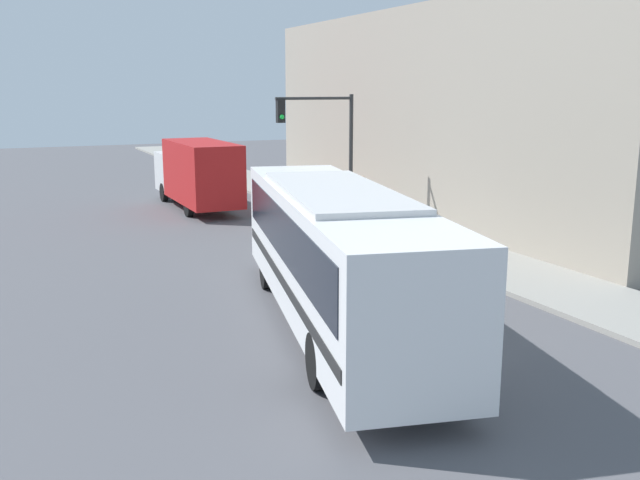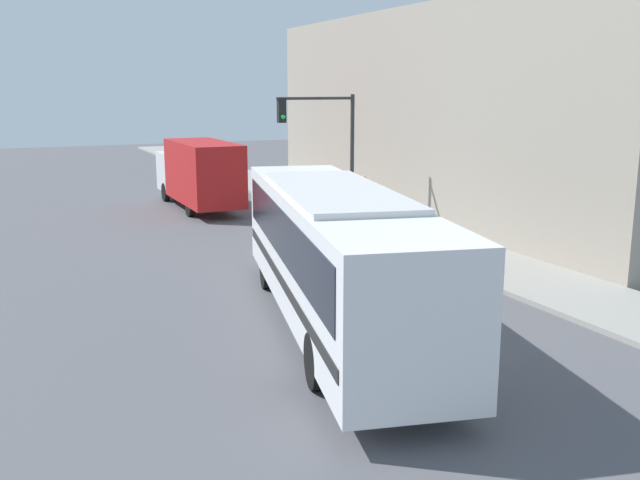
{
  "view_description": "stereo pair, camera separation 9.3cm",
  "coord_description": "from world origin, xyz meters",
  "px_view_note": "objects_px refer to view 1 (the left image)",
  "views": [
    {
      "loc": [
        -7.83,
        -12.57,
        5.48
      ],
      "look_at": [
        0.15,
        4.67,
        1.43
      ],
      "focal_mm": 40.0,
      "sensor_mm": 36.0,
      "label": 1
    },
    {
      "loc": [
        -7.75,
        -12.61,
        5.48
      ],
      "look_at": [
        0.15,
        4.67,
        1.43
      ],
      "focal_mm": 40.0,
      "sensor_mm": 36.0,
      "label": 2
    }
  ],
  "objects_px": {
    "delivery_truck": "(197,172)",
    "parking_meter": "(369,206)",
    "fire_hydrant": "(478,258)",
    "traffic_light_pole": "(325,136)",
    "pedestrian_near_corner": "(362,196)",
    "city_bus": "(335,248)"
  },
  "relations": [
    {
      "from": "city_bus",
      "to": "traffic_light_pole",
      "type": "relative_size",
      "value": 2.37
    },
    {
      "from": "fire_hydrant",
      "to": "traffic_light_pole",
      "type": "xyz_separation_m",
      "value": [
        -0.99,
        8.6,
        3.14
      ]
    },
    {
      "from": "city_bus",
      "to": "traffic_light_pole",
      "type": "height_order",
      "value": "traffic_light_pole"
    },
    {
      "from": "city_bus",
      "to": "parking_meter",
      "type": "relative_size",
      "value": 8.6
    },
    {
      "from": "pedestrian_near_corner",
      "to": "city_bus",
      "type": "bearing_deg",
      "value": -120.79
    },
    {
      "from": "parking_meter",
      "to": "pedestrian_near_corner",
      "type": "relative_size",
      "value": 0.79
    },
    {
      "from": "fire_hydrant",
      "to": "pedestrian_near_corner",
      "type": "bearing_deg",
      "value": 83.38
    },
    {
      "from": "fire_hydrant",
      "to": "traffic_light_pole",
      "type": "bearing_deg",
      "value": 96.58
    },
    {
      "from": "delivery_truck",
      "to": "fire_hydrant",
      "type": "distance_m",
      "value": 16.01
    },
    {
      "from": "city_bus",
      "to": "parking_meter",
      "type": "height_order",
      "value": "city_bus"
    },
    {
      "from": "delivery_truck",
      "to": "fire_hydrant",
      "type": "relative_size",
      "value": 10.52
    },
    {
      "from": "city_bus",
      "to": "fire_hydrant",
      "type": "xyz_separation_m",
      "value": [
        5.95,
        2.47,
        -1.4
      ]
    },
    {
      "from": "delivery_truck",
      "to": "parking_meter",
      "type": "relative_size",
      "value": 5.76
    },
    {
      "from": "traffic_light_pole",
      "to": "city_bus",
      "type": "bearing_deg",
      "value": -114.13
    },
    {
      "from": "delivery_truck",
      "to": "parking_meter",
      "type": "bearing_deg",
      "value": -63.22
    },
    {
      "from": "traffic_light_pole",
      "to": "parking_meter",
      "type": "relative_size",
      "value": 3.63
    },
    {
      "from": "parking_meter",
      "to": "pedestrian_near_corner",
      "type": "height_order",
      "value": "pedestrian_near_corner"
    },
    {
      "from": "city_bus",
      "to": "pedestrian_near_corner",
      "type": "distance_m",
      "value": 13.76
    },
    {
      "from": "delivery_truck",
      "to": "parking_meter",
      "type": "distance_m",
      "value": 9.63
    },
    {
      "from": "city_bus",
      "to": "parking_meter",
      "type": "xyz_separation_m",
      "value": [
        5.95,
        9.26,
        -0.83
      ]
    },
    {
      "from": "pedestrian_near_corner",
      "to": "parking_meter",
      "type": "bearing_deg",
      "value": -113.06
    },
    {
      "from": "traffic_light_pole",
      "to": "parking_meter",
      "type": "xyz_separation_m",
      "value": [
        0.99,
        -1.81,
        -2.58
      ]
    }
  ]
}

